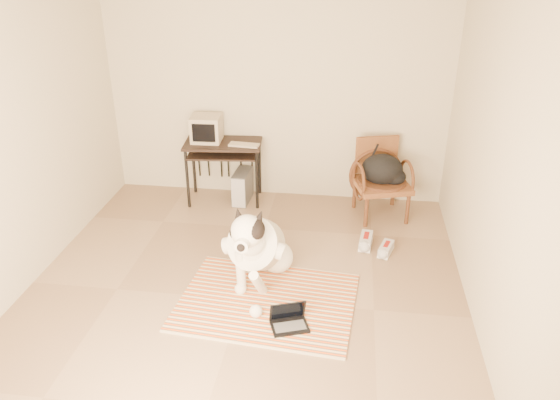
% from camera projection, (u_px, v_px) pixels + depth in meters
% --- Properties ---
extents(floor, '(4.50, 4.50, 0.00)m').
position_uv_depth(floor, '(242.00, 299.00, 4.89)').
color(floor, '#8F7358').
rests_on(floor, ground).
extents(wall_back, '(4.50, 0.00, 4.50)m').
position_uv_depth(wall_back, '(276.00, 87.00, 6.29)').
color(wall_back, beige).
rests_on(wall_back, floor).
extents(wall_front, '(4.50, 0.00, 4.50)m').
position_uv_depth(wall_front, '(128.00, 358.00, 2.29)').
color(wall_front, beige).
rests_on(wall_front, floor).
extents(wall_left, '(0.00, 4.50, 4.50)m').
position_uv_depth(wall_left, '(1.00, 148.00, 4.53)').
color(wall_left, beige).
rests_on(wall_left, floor).
extents(wall_right, '(0.00, 4.50, 4.50)m').
position_uv_depth(wall_right, '(500.00, 173.00, 4.06)').
color(wall_right, beige).
rests_on(wall_right, floor).
extents(rug, '(1.63, 1.30, 0.02)m').
position_uv_depth(rug, '(267.00, 302.00, 4.85)').
color(rug, '#E85216').
rests_on(rug, floor).
extents(dog, '(0.60, 1.27, 0.91)m').
position_uv_depth(dog, '(257.00, 247.00, 5.01)').
color(dog, white).
rests_on(dog, rug).
extents(laptop, '(0.36, 0.31, 0.21)m').
position_uv_depth(laptop, '(289.00, 320.00, 4.52)').
color(laptop, black).
rests_on(laptop, rug).
extents(computer_desk, '(0.94, 0.58, 0.75)m').
position_uv_depth(computer_desk, '(223.00, 151.00, 6.42)').
color(computer_desk, black).
rests_on(computer_desk, floor).
extents(crt_monitor, '(0.35, 0.34, 0.30)m').
position_uv_depth(crt_monitor, '(206.00, 129.00, 6.37)').
color(crt_monitor, '#B1A28B').
rests_on(crt_monitor, computer_desk).
extents(desk_keyboard, '(0.36, 0.16, 0.02)m').
position_uv_depth(desk_keyboard, '(244.00, 145.00, 6.28)').
color(desk_keyboard, '#B1A28B').
rests_on(desk_keyboard, computer_desk).
extents(pc_tower, '(0.19, 0.42, 0.38)m').
position_uv_depth(pc_tower, '(242.00, 187.00, 6.60)').
color(pc_tower, '#504F52').
rests_on(pc_tower, floor).
extents(rattan_chair, '(0.71, 0.70, 0.88)m').
position_uv_depth(rattan_chair, '(381.00, 179.00, 6.20)').
color(rattan_chair, brown).
rests_on(rattan_chair, floor).
extents(backpack, '(0.50, 0.38, 0.34)m').
position_uv_depth(backpack, '(384.00, 171.00, 6.09)').
color(backpack, black).
rests_on(backpack, rattan_chair).
extents(sneaker_left, '(0.16, 0.32, 0.11)m').
position_uv_depth(sneaker_left, '(366.00, 241.00, 5.72)').
color(sneaker_left, white).
rests_on(sneaker_left, floor).
extents(sneaker_right, '(0.19, 0.30, 0.10)m').
position_uv_depth(sneaker_right, '(386.00, 249.00, 5.58)').
color(sneaker_right, white).
rests_on(sneaker_right, floor).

